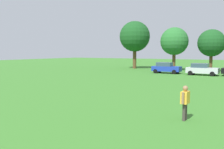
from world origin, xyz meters
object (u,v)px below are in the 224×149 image
tree_left (174,41)px  tree_right (211,43)px  parked_car_blue_0 (166,68)px  parked_car_silver_1 (202,69)px  adult_bystander (185,100)px  tree_far_left (135,37)px

tree_left → tree_right: tree_left is taller
parked_car_blue_0 → tree_right: size_ratio=0.61×
parked_car_silver_1 → adult_bystander: bearing=-80.7°
parked_car_blue_0 → adult_bystander: bearing=-69.6°
tree_right → tree_left: bearing=-174.6°
parked_car_silver_1 → tree_far_left: 17.43m
parked_car_blue_0 → tree_left: bearing=96.3°
adult_bystander → parked_car_blue_0: 27.26m
tree_far_left → tree_right: bearing=-2.7°
adult_bystander → tree_left: size_ratio=0.23×
adult_bystander → parked_car_silver_1: (-4.08, 24.94, -0.16)m
tree_left → tree_right: size_ratio=1.08×
parked_car_silver_1 → tree_left: 10.20m
parked_car_blue_0 → tree_right: (5.39, 6.91, 3.88)m
adult_bystander → tree_right: size_ratio=0.24×
tree_far_left → tree_right: 14.46m
tree_far_left → tree_left: tree_far_left is taller
parked_car_blue_0 → tree_far_left: (-8.97, 7.59, 5.41)m
parked_car_blue_0 → parked_car_silver_1: size_ratio=1.00×
adult_bystander → parked_car_blue_0: (-9.51, 25.55, -0.16)m
tree_left → parked_car_blue_0: bearing=-83.7°
parked_car_blue_0 → parked_car_silver_1: bearing=-6.3°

